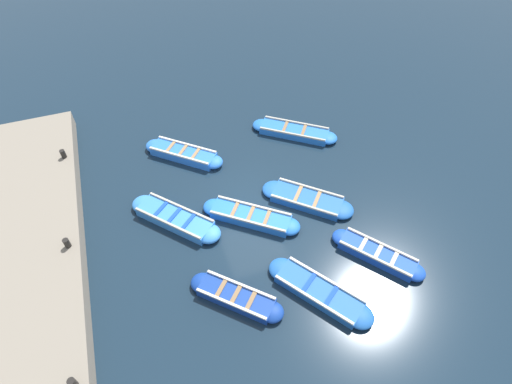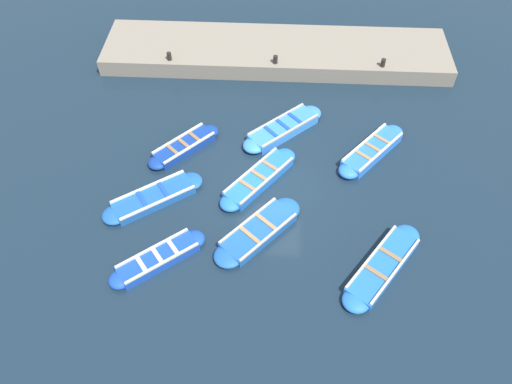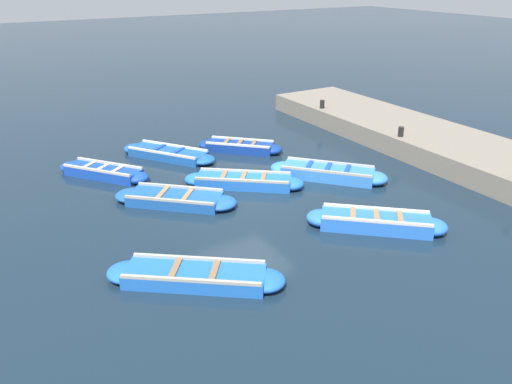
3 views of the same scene
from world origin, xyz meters
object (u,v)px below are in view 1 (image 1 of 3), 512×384
(boat_tucked, at_px, (377,254))
(boat_stern_in, at_px, (184,154))
(bollard_north, at_px, (73,383))
(bollard_mid_north, at_px, (67,243))
(boat_near_quay, at_px, (175,218))
(bollard_mid_south, at_px, (63,154))
(boat_centre, at_px, (307,199))
(boat_drifting, at_px, (251,216))
(boat_alongside, at_px, (319,292))
(boat_inner_gap, at_px, (294,131))
(boat_broadside, at_px, (236,297))

(boat_tucked, height_order, boat_stern_in, boat_stern_in)
(bollard_north, xyz_separation_m, bollard_mid_north, (0.00, 4.62, 0.00))
(boat_near_quay, distance_m, boat_stern_in, 3.54)
(bollard_mid_north, distance_m, bollard_mid_south, 4.62)
(boat_centre, height_order, bollard_mid_south, bollard_mid_south)
(boat_drifting, height_order, boat_stern_in, boat_stern_in)
(boat_near_quay, height_order, boat_centre, boat_near_quay)
(boat_tucked, bearing_deg, boat_centre, 111.67)
(boat_centre, xyz_separation_m, bollard_mid_south, (-8.62, 4.94, 0.75))
(boat_alongside, distance_m, boat_stern_in, 8.30)
(boat_alongside, xyz_separation_m, boat_tucked, (2.50, 0.61, 0.02))
(boat_stern_in, relative_size, bollard_mid_north, 9.32)
(boat_centre, relative_size, boat_stern_in, 1.03)
(boat_inner_gap, distance_m, bollard_mid_south, 9.85)
(boat_near_quay, relative_size, boat_centre, 1.02)
(boat_broadside, relative_size, boat_stern_in, 0.87)
(boat_alongside, distance_m, bollard_mid_south, 11.39)
(boat_near_quay, distance_m, boat_drifting, 2.80)
(bollard_mid_south, bearing_deg, boat_broadside, -59.03)
(boat_inner_gap, xyz_separation_m, bollard_north, (-9.77, -8.25, 0.74))
(boat_centre, bearing_deg, bollard_mid_south, 150.19)
(boat_tucked, bearing_deg, boat_broadside, 179.00)
(boat_drifting, xyz_separation_m, bollard_mid_north, (-6.28, 0.41, 0.73))
(boat_tucked, xyz_separation_m, boat_stern_in, (-5.18, 7.24, 0.02))
(boat_near_quay, bearing_deg, boat_alongside, -49.99)
(boat_drifting, distance_m, bollard_north, 7.59)
(boat_near_quay, distance_m, boat_tucked, 7.35)
(boat_drifting, relative_size, boat_stern_in, 1.06)
(boat_centre, height_order, bollard_north, bollard_north)
(boat_tucked, xyz_separation_m, bollard_north, (-9.85, -1.18, 0.73))
(boat_stern_in, xyz_separation_m, bollard_north, (-4.67, -8.42, 0.70))
(boat_near_quay, xyz_separation_m, boat_alongside, (3.75, -4.47, -0.03))
(bollard_mid_north, bearing_deg, bollard_north, -90.00)
(boat_tucked, height_order, boat_centre, boat_tucked)
(bollard_mid_south, bearing_deg, boat_drifting, -38.69)
(boat_inner_gap, relative_size, boat_tucked, 1.20)
(boat_inner_gap, relative_size, boat_broadside, 1.30)
(boat_alongside, relative_size, boat_broadside, 1.26)
(boat_near_quay, bearing_deg, boat_tucked, -31.68)
(boat_inner_gap, bearing_deg, bollard_north, -139.80)
(boat_broadside, xyz_separation_m, bollard_north, (-4.78, -1.27, 0.73))
(boat_inner_gap, bearing_deg, bollard_mid_north, -159.58)
(boat_alongside, distance_m, boat_tucked, 2.57)
(boat_drifting, height_order, boat_centre, boat_drifting)
(boat_inner_gap, relative_size, bollard_mid_south, 10.52)
(bollard_mid_north, bearing_deg, boat_drifting, -3.75)
(bollard_north, bearing_deg, bollard_mid_south, 90.00)
(boat_near_quay, xyz_separation_m, boat_inner_gap, (6.17, 3.22, -0.03))
(boat_tucked, distance_m, boat_centre, 3.35)
(boat_tucked, relative_size, bollard_north, 8.78)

